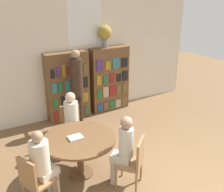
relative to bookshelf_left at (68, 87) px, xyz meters
The scene contains 13 objects.
wall_back 0.90m from the bookshelf_left, 18.21° to the left, with size 6.40×0.07×3.00m.
bookshelf_left is the anchor object (origin of this frame).
bookshelf_right 1.18m from the bookshelf_left, ahead, with size 1.06×0.34×1.72m.
flower_vase 1.62m from the bookshelf_left, ahead, with size 0.35×0.35×0.56m.
reading_table 2.33m from the bookshelf_left, 106.42° to the right, with size 1.25×1.25×0.74m.
chair_near_camera 3.05m from the bookshelf_left, 120.57° to the right, with size 0.53×0.53×0.89m.
chair_left_side 1.41m from the bookshelf_left, 109.10° to the right, with size 0.48×0.48×0.89m.
chair_far_side 2.97m from the bookshelf_left, 90.37° to the right, with size 0.56×0.56×0.89m.
seated_reader_left 1.54m from the bookshelf_left, 108.36° to the right, with size 0.34×0.40×1.26m.
seated_reader_right 2.82m from the bookshelf_left, 92.85° to the right, with size 0.39×0.40×1.26m.
seated_reader_back 2.89m from the bookshelf_left, 118.50° to the right, with size 0.42×0.39×1.24m.
librarian_standing 0.58m from the bookshelf_left, 85.05° to the right, with size 0.28×0.55×1.86m.
open_book_on_table 2.32m from the bookshelf_left, 107.95° to the right, with size 0.24×0.18×0.03m.
Camera 1 is at (-2.69, -2.28, 3.04)m, focal length 42.00 mm.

